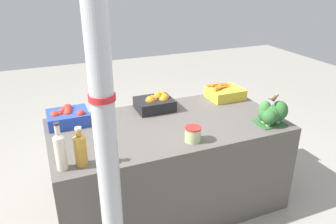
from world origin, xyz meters
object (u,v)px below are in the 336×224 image
object	(u,v)px
apple_crate	(67,117)
juice_bottle_cloudy	(60,150)
broccoli_pile	(271,113)
orange_crate	(156,103)
sparrow_bird	(274,97)
carrot_crate	(225,93)
support_pole	(103,114)
juice_bottle_amber	(80,149)
pickle_jar	(193,134)

from	to	relation	value
apple_crate	juice_bottle_cloudy	size ratio (longest dim) A/B	1.00
broccoli_pile	juice_bottle_cloudy	bearing A→B (deg)	-179.11
orange_crate	sparrow_bird	bearing A→B (deg)	-39.99
carrot_crate	juice_bottle_cloudy	bearing A→B (deg)	-157.06
support_pole	juice_bottle_amber	xyz separation A→B (m)	(-0.09, 0.40, -0.39)
pickle_jar	broccoli_pile	bearing A→B (deg)	1.04
orange_crate	juice_bottle_cloudy	xyz separation A→B (m)	(-0.86, -0.66, 0.07)
apple_crate	sparrow_bird	distance (m)	1.62
juice_bottle_amber	juice_bottle_cloudy	bearing A→B (deg)	-180.00
broccoli_pile	juice_bottle_cloudy	size ratio (longest dim) A/B	0.72
support_pole	sparrow_bird	bearing A→B (deg)	17.29
orange_crate	sparrow_bird	world-z (taller)	sparrow_bird
juice_bottle_cloudy	apple_crate	bearing A→B (deg)	80.45
broccoli_pile	pickle_jar	xyz separation A→B (m)	(-0.69, -0.01, -0.04)
juice_bottle_cloudy	juice_bottle_amber	size ratio (longest dim) A/B	1.20
juice_bottle_cloudy	orange_crate	bearing A→B (deg)	37.59
support_pole	apple_crate	size ratio (longest dim) A/B	8.09
support_pole	apple_crate	distance (m)	1.15
broccoli_pile	sparrow_bird	size ratio (longest dim) A/B	1.69
juice_bottle_cloudy	sparrow_bird	size ratio (longest dim) A/B	2.35
support_pole	carrot_crate	xyz separation A→B (m)	(1.35, 1.06, -0.45)
juice_bottle_amber	pickle_jar	world-z (taller)	juice_bottle_amber
apple_crate	orange_crate	xyz separation A→B (m)	(0.75, 0.00, 0.00)
support_pole	orange_crate	distance (m)	1.32
sparrow_bird	juice_bottle_cloudy	bearing A→B (deg)	165.67
support_pole	carrot_crate	size ratio (longest dim) A/B	8.09
pickle_jar	sparrow_bird	xyz separation A→B (m)	(0.70, 0.02, 0.17)
support_pole	sparrow_bird	distance (m)	1.49
support_pole	pickle_jar	size ratio (longest dim) A/B	21.20
sparrow_bird	support_pole	bearing A→B (deg)	-178.30
apple_crate	pickle_jar	bearing A→B (deg)	-39.25
juice_bottle_amber	broccoli_pile	bearing A→B (deg)	0.96
pickle_jar	sparrow_bird	bearing A→B (deg)	1.86
apple_crate	pickle_jar	world-z (taller)	apple_crate
pickle_jar	sparrow_bird	size ratio (longest dim) A/B	0.89
orange_crate	pickle_jar	distance (m)	0.65
support_pole	juice_bottle_cloudy	world-z (taller)	support_pole
support_pole	carrot_crate	bearing A→B (deg)	38.05
carrot_crate	sparrow_bird	bearing A→B (deg)	-85.88
broccoli_pile	orange_crate	bearing A→B (deg)	138.88
juice_bottle_amber	sparrow_bird	size ratio (longest dim) A/B	1.96
apple_crate	sparrow_bird	bearing A→B (deg)	-22.57
support_pole	apple_crate	bearing A→B (deg)	95.08
support_pole	broccoli_pile	bearing A→B (deg)	17.10
juice_bottle_cloudy	juice_bottle_amber	bearing A→B (deg)	0.00
broccoli_pile	sparrow_bird	bearing A→B (deg)	31.02
apple_crate	sparrow_bird	size ratio (longest dim) A/B	2.34
broccoli_pile	apple_crate	bearing A→B (deg)	156.85
support_pole	sparrow_bird	xyz separation A→B (m)	(1.40, 0.43, -0.28)
apple_crate	carrot_crate	distance (m)	1.45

